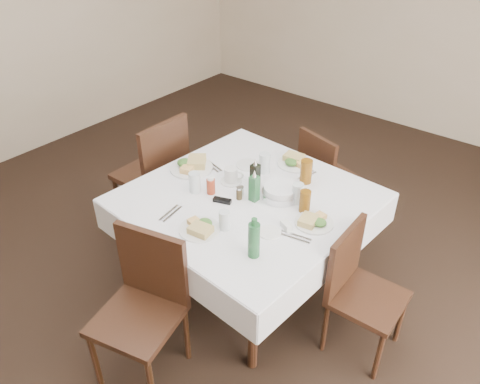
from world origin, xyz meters
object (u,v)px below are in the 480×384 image
at_px(dining_table, 247,205).
at_px(ketchup_bottle, 211,186).
at_px(chair_west, 157,169).
at_px(water_w, 195,182).
at_px(bread_basket, 280,192).
at_px(coffee_mug, 231,176).
at_px(chair_south, 145,298).
at_px(oil_cruet_dark, 255,175).
at_px(chair_east, 357,284).
at_px(oil_cruet_green, 254,187).
at_px(water_n, 264,163).
at_px(green_bottle, 254,240).
at_px(water_s, 225,220).
at_px(chair_north, 324,173).
at_px(water_e, 298,193).

relative_size(dining_table, ketchup_bottle, 12.27).
xyz_separation_m(chair_west, water_w, (0.66, -0.24, 0.26)).
distance_m(chair_west, bread_basket, 1.17).
xyz_separation_m(chair_west, coffee_mug, (0.78, -0.00, 0.24)).
bearing_deg(coffee_mug, chair_south, -80.15).
bearing_deg(coffee_mug, oil_cruet_dark, 16.87).
relative_size(dining_table, chair_east, 1.80).
xyz_separation_m(chair_south, oil_cruet_green, (0.09, 0.89, 0.33)).
relative_size(water_n, oil_cruet_green, 0.65).
height_order(water_w, green_bottle, green_bottle).
height_order(water_s, coffee_mug, water_s).
bearing_deg(oil_cruet_green, oil_cruet_dark, 125.24).
xyz_separation_m(water_s, water_w, (-0.41, 0.18, 0.01)).
bearing_deg(green_bottle, water_n, 122.70).
height_order(water_s, bread_basket, water_s).
distance_m(chair_south, water_w, 0.84).
bearing_deg(oil_cruet_dark, chair_east, -7.85).
xyz_separation_m(chair_north, water_e, (0.26, -0.83, 0.34)).
bearing_deg(ketchup_bottle, chair_east, 6.56).
distance_m(dining_table, water_w, 0.38).
distance_m(chair_west, water_e, 1.29).
height_order(chair_south, water_s, chair_south).
relative_size(oil_cruet_dark, ketchup_bottle, 1.78).
xyz_separation_m(dining_table, water_w, (-0.31, -0.17, 0.14)).
bearing_deg(chair_north, chair_south, -91.65).
bearing_deg(green_bottle, ketchup_bottle, 152.27).
height_order(dining_table, water_s, water_s).
relative_size(water_e, coffee_mug, 0.88).
height_order(ketchup_bottle, green_bottle, green_bottle).
bearing_deg(bread_basket, coffee_mug, -170.57).
distance_m(chair_east, water_s, 0.88).
xyz_separation_m(water_s, oil_cruet_green, (-0.05, 0.35, 0.04)).
bearing_deg(oil_cruet_green, water_n, 115.82).
distance_m(water_e, ketchup_bottle, 0.57).
height_order(bread_basket, ketchup_bottle, ketchup_bottle).
height_order(chair_south, ketchup_bottle, chair_south).
xyz_separation_m(dining_table, oil_cruet_dark, (-0.03, 0.12, 0.17)).
distance_m(oil_cruet_green, ketchup_bottle, 0.30).
xyz_separation_m(water_e, oil_cruet_dark, (-0.32, -0.03, 0.03)).
height_order(chair_west, coffee_mug, chair_west).
bearing_deg(dining_table, water_n, 106.89).
bearing_deg(ketchup_bottle, oil_cruet_green, 23.06).
bearing_deg(chair_east, oil_cruet_dark, 172.15).
bearing_deg(dining_table, oil_cruet_green, -7.02).
height_order(water_n, water_e, water_n).
height_order(chair_south, water_n, chair_south).
distance_m(chair_south, water_s, 0.63).
bearing_deg(chair_west, coffee_mug, -0.12).
bearing_deg(water_w, water_e, 28.14).
bearing_deg(water_w, chair_east, 8.48).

